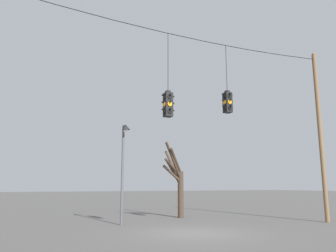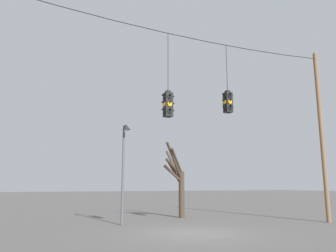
{
  "view_description": "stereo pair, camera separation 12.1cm",
  "coord_description": "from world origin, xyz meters",
  "px_view_note": "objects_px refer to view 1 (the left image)",
  "views": [
    {
      "loc": [
        -6.85,
        -11.84,
        1.87
      ],
      "look_at": [
        -0.99,
        0.48,
        4.36
      ],
      "focal_mm": 35.0,
      "sensor_mm": 36.0,
      "label": 1
    },
    {
      "loc": [
        -6.74,
        -11.89,
        1.87
      ],
      "look_at": [
        -0.99,
        0.48,
        4.36
      ],
      "focal_mm": 35.0,
      "sensor_mm": 36.0,
      "label": 2
    }
  ],
  "objects_px": {
    "traffic_light_near_left_pole": "(168,104)",
    "traffic_light_near_right_pole": "(227,102)",
    "street_lamp": "(124,156)",
    "utility_pole_right": "(320,134)",
    "bare_tree": "(177,181)"
  },
  "relations": [
    {
      "from": "traffic_light_near_left_pole",
      "to": "bare_tree",
      "type": "bearing_deg",
      "value": 59.54
    },
    {
      "from": "utility_pole_right",
      "to": "street_lamp",
      "type": "height_order",
      "value": "utility_pole_right"
    },
    {
      "from": "traffic_light_near_right_pole",
      "to": "bare_tree",
      "type": "relative_size",
      "value": 0.77
    },
    {
      "from": "traffic_light_near_left_pole",
      "to": "bare_tree",
      "type": "height_order",
      "value": "traffic_light_near_left_pole"
    },
    {
      "from": "utility_pole_right",
      "to": "traffic_light_near_right_pole",
      "type": "relative_size",
      "value": 2.78
    },
    {
      "from": "utility_pole_right",
      "to": "traffic_light_near_right_pole",
      "type": "distance_m",
      "value": 6.18
    },
    {
      "from": "bare_tree",
      "to": "traffic_light_near_left_pole",
      "type": "bearing_deg",
      "value": -120.46
    },
    {
      "from": "utility_pole_right",
      "to": "street_lamp",
      "type": "relative_size",
      "value": 1.91
    },
    {
      "from": "traffic_light_near_left_pole",
      "to": "traffic_light_near_right_pole",
      "type": "bearing_deg",
      "value": 0.0
    },
    {
      "from": "traffic_light_near_left_pole",
      "to": "utility_pole_right",
      "type": "bearing_deg",
      "value": 0.0
    },
    {
      "from": "traffic_light_near_left_pole",
      "to": "street_lamp",
      "type": "distance_m",
      "value": 3.92
    },
    {
      "from": "traffic_light_near_right_pole",
      "to": "street_lamp",
      "type": "relative_size",
      "value": 0.69
    },
    {
      "from": "traffic_light_near_right_pole",
      "to": "traffic_light_near_left_pole",
      "type": "bearing_deg",
      "value": -180.0
    },
    {
      "from": "utility_pole_right",
      "to": "traffic_light_near_left_pole",
      "type": "bearing_deg",
      "value": -180.0
    },
    {
      "from": "utility_pole_right",
      "to": "traffic_light_near_left_pole",
      "type": "xyz_separation_m",
      "value": [
        -9.19,
        -0.0,
        0.67
      ]
    }
  ]
}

